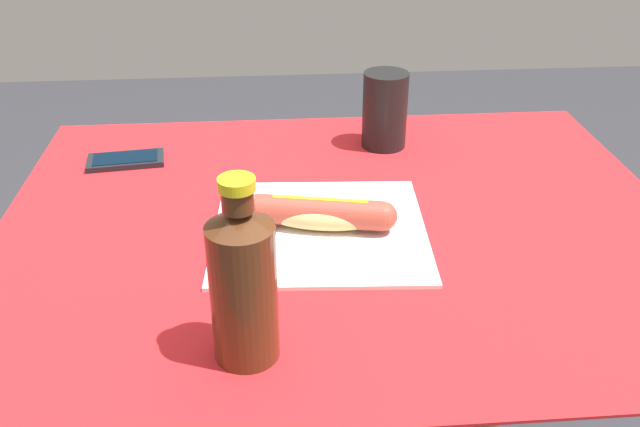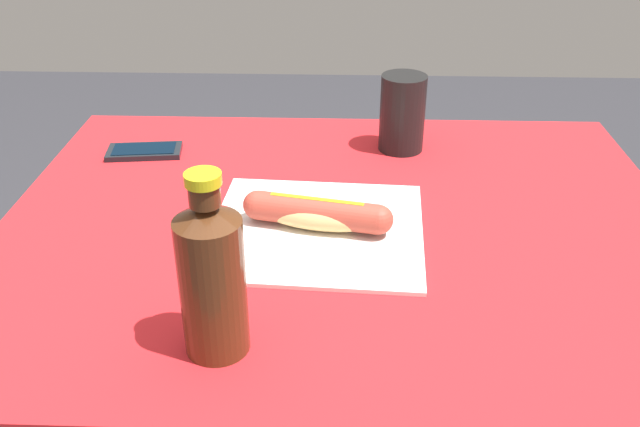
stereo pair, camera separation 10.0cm
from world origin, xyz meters
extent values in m
cylinder|color=brown|center=(-0.40, 0.30, 0.36)|extent=(0.07, 0.07, 0.73)
cylinder|color=brown|center=(0.40, 0.30, 0.36)|extent=(0.07, 0.07, 0.73)
cube|color=brown|center=(0.00, 0.00, 0.74)|extent=(0.96, 0.76, 0.03)
cube|color=red|center=(0.00, 0.00, 0.76)|extent=(1.02, 0.82, 0.00)
cube|color=silver|center=(-0.03, -0.03, 0.76)|extent=(0.32, 0.31, 0.01)
ellipsoid|color=#E5BC75|center=(-0.03, -0.03, 0.79)|extent=(0.18, 0.09, 0.04)
cylinder|color=#B24233|center=(-0.03, -0.03, 0.79)|extent=(0.18, 0.08, 0.04)
sphere|color=#B24233|center=(0.05, -0.05, 0.79)|extent=(0.04, 0.04, 0.04)
sphere|color=#B24233|center=(-0.12, -0.01, 0.79)|extent=(0.04, 0.04, 0.04)
cube|color=yellow|center=(-0.03, -0.03, 0.81)|extent=(0.14, 0.04, 0.00)
cube|color=black|center=(-0.35, 0.23, 0.76)|extent=(0.14, 0.08, 0.01)
cube|color=black|center=(-0.35, 0.23, 0.77)|extent=(0.11, 0.06, 0.00)
cylinder|color=#4C2814|center=(-0.14, -0.29, 0.84)|extent=(0.07, 0.07, 0.16)
cone|color=#4C2814|center=(-0.14, -0.29, 0.93)|extent=(0.07, 0.07, 0.02)
cylinder|color=#4C2814|center=(-0.14, -0.29, 0.95)|extent=(0.03, 0.03, 0.02)
cylinder|color=yellow|center=(-0.14, -0.29, 0.97)|extent=(0.04, 0.04, 0.01)
cylinder|color=black|center=(0.11, 0.27, 0.83)|extent=(0.08, 0.08, 0.14)
camera|label=1|loc=(-0.10, -0.90, 1.28)|focal=39.07mm
camera|label=2|loc=(0.00, -0.90, 1.28)|focal=39.07mm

